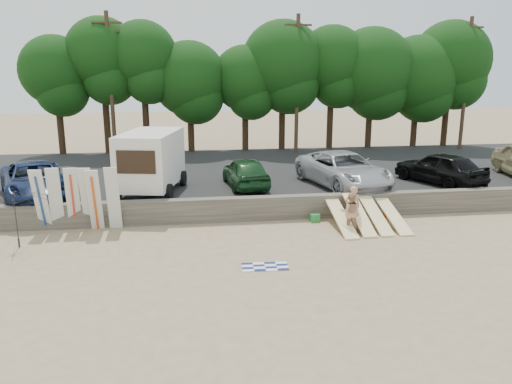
{
  "coord_description": "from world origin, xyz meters",
  "views": [
    {
      "loc": [
        -5.44,
        -17.08,
        6.2
      ],
      "look_at": [
        -2.6,
        3.0,
        1.21
      ],
      "focal_mm": 35.0,
      "sensor_mm": 36.0,
      "label": 1
    }
  ],
  "objects_px": {
    "box_trailer": "(151,159)",
    "cooler": "(315,218)",
    "car_2": "(343,170)",
    "car_3": "(440,168)",
    "beachgoer_b": "(350,212)",
    "car_0": "(35,180)",
    "beach_umbrella": "(17,219)",
    "beachgoer_a": "(352,207)",
    "car_1": "(245,172)"
  },
  "relations": [
    {
      "from": "car_3",
      "to": "beachgoer_a",
      "type": "height_order",
      "value": "car_3"
    },
    {
      "from": "beachgoer_a",
      "to": "beachgoer_b",
      "type": "relative_size",
      "value": 1.09
    },
    {
      "from": "car_0",
      "to": "car_3",
      "type": "height_order",
      "value": "car_3"
    },
    {
      "from": "beachgoer_a",
      "to": "car_2",
      "type": "bearing_deg",
      "value": -100.64
    },
    {
      "from": "box_trailer",
      "to": "car_3",
      "type": "relative_size",
      "value": 1.01
    },
    {
      "from": "car_3",
      "to": "beachgoer_b",
      "type": "relative_size",
      "value": 2.96
    },
    {
      "from": "box_trailer",
      "to": "car_0",
      "type": "xyz_separation_m",
      "value": [
        -5.02,
        -0.36,
        -0.77
      ]
    },
    {
      "from": "beachgoer_a",
      "to": "beach_umbrella",
      "type": "height_order",
      "value": "beach_umbrella"
    },
    {
      "from": "beachgoer_b",
      "to": "car_3",
      "type": "bearing_deg",
      "value": -125.55
    },
    {
      "from": "box_trailer",
      "to": "cooler",
      "type": "relative_size",
      "value": 12.38
    },
    {
      "from": "car_0",
      "to": "beachgoer_a",
      "type": "distance_m",
      "value": 13.74
    },
    {
      "from": "beach_umbrella",
      "to": "beachgoer_a",
      "type": "bearing_deg",
      "value": 2.24
    },
    {
      "from": "box_trailer",
      "to": "beachgoer_a",
      "type": "relative_size",
      "value": 2.72
    },
    {
      "from": "box_trailer",
      "to": "beachgoer_a",
      "type": "height_order",
      "value": "box_trailer"
    },
    {
      "from": "box_trailer",
      "to": "beach_umbrella",
      "type": "distance_m",
      "value": 6.7
    },
    {
      "from": "box_trailer",
      "to": "car_0",
      "type": "height_order",
      "value": "box_trailer"
    },
    {
      "from": "car_2",
      "to": "beachgoer_b",
      "type": "height_order",
      "value": "car_2"
    },
    {
      "from": "car_3",
      "to": "cooler",
      "type": "xyz_separation_m",
      "value": [
        -7.14,
        -3.19,
        -1.34
      ]
    },
    {
      "from": "car_1",
      "to": "beach_umbrella",
      "type": "xyz_separation_m",
      "value": [
        -8.81,
        -5.31,
        -0.37
      ]
    },
    {
      "from": "car_2",
      "to": "cooler",
      "type": "bearing_deg",
      "value": -137.17
    },
    {
      "from": "car_0",
      "to": "beach_umbrella",
      "type": "height_order",
      "value": "car_0"
    },
    {
      "from": "car_1",
      "to": "cooler",
      "type": "distance_m",
      "value": 4.7
    },
    {
      "from": "car_2",
      "to": "car_3",
      "type": "bearing_deg",
      "value": -13.72
    },
    {
      "from": "cooler",
      "to": "car_3",
      "type": "bearing_deg",
      "value": 22.5
    },
    {
      "from": "box_trailer",
      "to": "car_2",
      "type": "xyz_separation_m",
      "value": [
        9.07,
        -0.1,
        -0.73
      ]
    },
    {
      "from": "car_0",
      "to": "car_3",
      "type": "xyz_separation_m",
      "value": [
        19.01,
        0.19,
        0.02
      ]
    },
    {
      "from": "box_trailer",
      "to": "car_2",
      "type": "distance_m",
      "value": 9.11
    },
    {
      "from": "car_0",
      "to": "car_2",
      "type": "height_order",
      "value": "car_2"
    },
    {
      "from": "car_2",
      "to": "beachgoer_b",
      "type": "bearing_deg",
      "value": -117.17
    },
    {
      "from": "car_3",
      "to": "beachgoer_b",
      "type": "xyz_separation_m",
      "value": [
        -6.13,
        -4.68,
        -0.71
      ]
    },
    {
      "from": "car_1",
      "to": "car_2",
      "type": "bearing_deg",
      "value": 168.2
    },
    {
      "from": "car_3",
      "to": "beachgoer_a",
      "type": "distance_m",
      "value": 7.28
    },
    {
      "from": "car_2",
      "to": "beachgoer_a",
      "type": "distance_m",
      "value": 4.45
    },
    {
      "from": "car_2",
      "to": "beach_umbrella",
      "type": "bearing_deg",
      "value": -173.41
    },
    {
      "from": "car_2",
      "to": "beachgoer_b",
      "type": "distance_m",
      "value": 4.95
    },
    {
      "from": "car_2",
      "to": "beach_umbrella",
      "type": "distance_m",
      "value": 14.33
    },
    {
      "from": "beachgoer_b",
      "to": "car_0",
      "type": "bearing_deg",
      "value": -2.12
    },
    {
      "from": "box_trailer",
      "to": "car_3",
      "type": "xyz_separation_m",
      "value": [
        14.0,
        -0.17,
        -0.76
      ]
    },
    {
      "from": "car_2",
      "to": "beachgoer_a",
      "type": "bearing_deg",
      "value": -115.62
    },
    {
      "from": "car_1",
      "to": "car_2",
      "type": "distance_m",
      "value": 4.72
    },
    {
      "from": "car_0",
      "to": "beachgoer_a",
      "type": "xyz_separation_m",
      "value": [
        13.13,
        -4.03,
        -0.61
      ]
    },
    {
      "from": "box_trailer",
      "to": "beachgoer_b",
      "type": "distance_m",
      "value": 9.36
    },
    {
      "from": "car_0",
      "to": "cooler",
      "type": "relative_size",
      "value": 14.71
    },
    {
      "from": "car_2",
      "to": "box_trailer",
      "type": "bearing_deg",
      "value": 166.45
    },
    {
      "from": "cooler",
      "to": "car_2",
      "type": "bearing_deg",
      "value": 54.15
    },
    {
      "from": "car_3",
      "to": "beachgoer_b",
      "type": "bearing_deg",
      "value": 13.79
    },
    {
      "from": "car_0",
      "to": "beachgoer_a",
      "type": "relative_size",
      "value": 3.24
    },
    {
      "from": "car_3",
      "to": "beachgoer_a",
      "type": "xyz_separation_m",
      "value": [
        -5.89,
        -4.23,
        -0.63
      ]
    },
    {
      "from": "beachgoer_b",
      "to": "cooler",
      "type": "relative_size",
      "value": 4.15
    },
    {
      "from": "car_3",
      "to": "car_0",
      "type": "bearing_deg",
      "value": -23.0
    }
  ]
}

